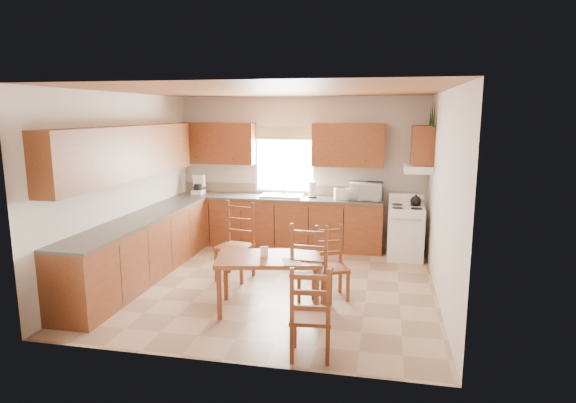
% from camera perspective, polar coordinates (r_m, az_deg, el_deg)
% --- Properties ---
extents(floor, '(4.50, 4.50, 0.00)m').
position_cam_1_polar(floor, '(7.00, -1.72, -9.70)').
color(floor, tan).
rests_on(floor, ground).
extents(ceiling, '(4.50, 4.50, 0.00)m').
position_cam_1_polar(ceiling, '(6.57, -1.85, 12.98)').
color(ceiling, '#995B32').
rests_on(ceiling, floor).
extents(wall_left, '(4.50, 4.50, 0.00)m').
position_cam_1_polar(wall_left, '(7.49, -18.78, 1.76)').
color(wall_left, beige).
rests_on(wall_left, floor).
extents(wall_right, '(4.50, 4.50, 0.00)m').
position_cam_1_polar(wall_right, '(6.52, 17.85, 0.58)').
color(wall_right, beige).
rests_on(wall_right, floor).
extents(wall_back, '(4.50, 4.50, 0.00)m').
position_cam_1_polar(wall_back, '(8.83, 1.58, 3.57)').
color(wall_back, beige).
rests_on(wall_back, floor).
extents(wall_front, '(4.50, 4.50, 0.00)m').
position_cam_1_polar(wall_front, '(4.53, -8.36, -3.21)').
color(wall_front, beige).
rests_on(wall_front, floor).
extents(lower_cab_back, '(3.75, 0.60, 0.88)m').
position_cam_1_polar(lower_cab_back, '(8.78, -1.20, -2.51)').
color(lower_cab_back, brown).
rests_on(lower_cab_back, floor).
extents(lower_cab_left, '(0.60, 3.60, 0.88)m').
position_cam_1_polar(lower_cab_left, '(7.41, -16.94, -5.44)').
color(lower_cab_left, brown).
rests_on(lower_cab_left, floor).
extents(counter_back, '(3.75, 0.63, 0.04)m').
position_cam_1_polar(counter_back, '(8.68, -1.21, 0.45)').
color(counter_back, '#4F4A43').
rests_on(counter_back, lower_cab_back).
extents(counter_left, '(0.63, 3.60, 0.04)m').
position_cam_1_polar(counter_left, '(7.30, -17.13, -1.96)').
color(counter_left, '#4F4A43').
rests_on(counter_left, lower_cab_left).
extents(backsplash, '(3.75, 0.01, 0.18)m').
position_cam_1_polar(backsplash, '(8.94, -0.80, 1.46)').
color(backsplash, gray).
rests_on(backsplash, counter_back).
extents(upper_cab_back_left, '(1.41, 0.33, 0.75)m').
position_cam_1_polar(upper_cab_back_left, '(9.03, -8.37, 6.83)').
color(upper_cab_back_left, brown).
rests_on(upper_cab_back_left, wall_back).
extents(upper_cab_back_right, '(1.25, 0.33, 0.75)m').
position_cam_1_polar(upper_cab_back_right, '(8.52, 7.17, 6.65)').
color(upper_cab_back_right, brown).
rests_on(upper_cab_back_right, wall_back).
extents(upper_cab_left, '(0.33, 3.60, 0.75)m').
position_cam_1_polar(upper_cab_left, '(7.23, -18.48, 5.52)').
color(upper_cab_left, brown).
rests_on(upper_cab_left, wall_left).
extents(upper_cab_stove, '(0.33, 0.62, 0.62)m').
position_cam_1_polar(upper_cab_stove, '(8.07, 15.63, 6.46)').
color(upper_cab_stove, brown).
rests_on(upper_cab_stove, wall_right).
extents(range_hood, '(0.44, 0.62, 0.12)m').
position_cam_1_polar(range_hood, '(8.10, 15.14, 3.79)').
color(range_hood, white).
rests_on(range_hood, wall_right).
extents(window_frame, '(1.13, 0.02, 1.18)m').
position_cam_1_polar(window_frame, '(8.84, -0.36, 4.89)').
color(window_frame, white).
rests_on(window_frame, wall_back).
extents(window_pane, '(1.05, 0.01, 1.10)m').
position_cam_1_polar(window_pane, '(8.84, -0.37, 4.88)').
color(window_pane, white).
rests_on(window_pane, wall_back).
extents(window_valance, '(1.19, 0.01, 0.24)m').
position_cam_1_polar(window_valance, '(8.78, -0.41, 8.12)').
color(window_valance, '#567D39').
rests_on(window_valance, wall_back).
extents(sink_basin, '(0.75, 0.45, 0.04)m').
position_cam_1_polar(sink_basin, '(8.66, -0.73, 0.69)').
color(sink_basin, silver).
rests_on(sink_basin, counter_back).
extents(pine_decal_a, '(0.22, 0.22, 0.36)m').
position_cam_1_polar(pine_decal_a, '(7.75, 16.94, 9.79)').
color(pine_decal_a, black).
rests_on(pine_decal_a, wall_right).
extents(pine_decal_b, '(0.22, 0.22, 0.36)m').
position_cam_1_polar(pine_decal_b, '(8.07, 16.75, 10.10)').
color(pine_decal_b, black).
rests_on(pine_decal_b, wall_right).
extents(pine_decal_c, '(0.22, 0.22, 0.36)m').
position_cam_1_polar(pine_decal_c, '(8.39, 16.54, 9.84)').
color(pine_decal_c, black).
rests_on(pine_decal_c, wall_right).
extents(stove, '(0.59, 0.61, 0.86)m').
position_cam_1_polar(stove, '(8.27, 13.75, -3.68)').
color(stove, white).
rests_on(stove, floor).
extents(coffeemaker, '(0.22, 0.25, 0.31)m').
position_cam_1_polar(coffeemaker, '(9.10, -10.61, 1.85)').
color(coffeemaker, white).
rests_on(coffeemaker, counter_back).
extents(paper_towel, '(0.14, 0.14, 0.29)m').
position_cam_1_polar(paper_towel, '(8.57, 2.88, 1.41)').
color(paper_towel, white).
rests_on(paper_towel, counter_back).
extents(toaster, '(0.28, 0.23, 0.20)m').
position_cam_1_polar(toaster, '(8.45, 6.33, 0.92)').
color(toaster, white).
rests_on(toaster, counter_back).
extents(microwave, '(0.53, 0.40, 0.31)m').
position_cam_1_polar(microwave, '(8.44, 9.25, 1.22)').
color(microwave, white).
rests_on(microwave, counter_back).
extents(dining_table, '(1.39, 0.97, 0.68)m').
position_cam_1_polar(dining_table, '(6.03, -2.27, -9.63)').
color(dining_table, brown).
rests_on(dining_table, floor).
extents(chair_near_left, '(0.49, 0.47, 1.12)m').
position_cam_1_polar(chair_near_left, '(5.96, 2.85, -7.67)').
color(chair_near_left, brown).
rests_on(chair_near_left, floor).
extents(chair_near_right, '(0.44, 0.43, 0.97)m').
position_cam_1_polar(chair_near_right, '(4.88, 2.72, -12.81)').
color(chair_near_right, brown).
rests_on(chair_near_right, floor).
extents(chair_far_left, '(0.54, 0.52, 1.11)m').
position_cam_1_polar(chair_far_left, '(7.09, -6.35, -4.77)').
color(chair_far_left, brown).
rests_on(chair_far_left, floor).
extents(chair_far_right, '(0.52, 0.51, 0.95)m').
position_cam_1_polar(chair_far_right, '(6.35, 5.23, -7.35)').
color(chair_far_right, brown).
rests_on(chair_far_right, floor).
extents(table_paper, '(0.29, 0.34, 0.00)m').
position_cam_1_polar(table_paper, '(5.72, 0.44, -7.14)').
color(table_paper, white).
rests_on(table_paper, dining_table).
extents(table_card, '(0.10, 0.05, 0.13)m').
position_cam_1_polar(table_card, '(5.92, -2.84, -5.92)').
color(table_card, white).
rests_on(table_card, dining_table).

